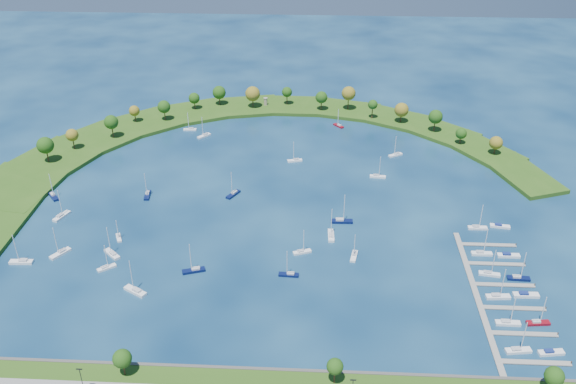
{
  "coord_description": "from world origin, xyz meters",
  "views": [
    {
      "loc": [
        17.84,
        -241.47,
        146.44
      ],
      "look_at": [
        5.0,
        5.0,
        4.0
      ],
      "focal_mm": 38.38,
      "sensor_mm": 36.0,
      "label": 1
    }
  ],
  "objects_px": {
    "docked_boat_10": "(477,227)",
    "docked_boat_0": "(518,350)",
    "docked_boat_11": "(500,226)",
    "moored_boat_9": "(119,237)",
    "docked_boat_9": "(508,255)",
    "moored_boat_2": "(147,194)",
    "docked_boat_4": "(498,296)",
    "moored_boat_17": "(378,176)",
    "dock_system": "(496,296)",
    "moored_boat_20": "(135,290)",
    "moored_boat_19": "(204,135)",
    "moored_boat_10": "(61,216)",
    "docked_boat_5": "(526,295)",
    "harbor_tower": "(266,101)",
    "docked_boat_2": "(508,322)",
    "moored_boat_3": "(339,125)",
    "moored_boat_21": "(190,129)",
    "docked_boat_7": "(518,278)",
    "moored_boat_18": "(60,253)",
    "moored_boat_12": "(396,154)",
    "moored_boat_15": "(53,196)",
    "moored_boat_7": "(289,274)",
    "moored_boat_8": "(194,270)",
    "moored_boat_5": "(331,235)",
    "docked_boat_6": "(489,273)",
    "docked_boat_3": "(538,322)",
    "moored_boat_1": "(302,251)",
    "moored_boat_4": "(342,221)",
    "moored_boat_13": "(112,253)",
    "moored_boat_16": "(354,255)",
    "moored_boat_0": "(106,267)",
    "docked_boat_1": "(551,352)",
    "moored_boat_11": "(295,160)",
    "moored_boat_14": "(233,194)"
  },
  "relations": [
    {
      "from": "moored_boat_2",
      "to": "docked_boat_7",
      "type": "relative_size",
      "value": 1.0
    },
    {
      "from": "moored_boat_0",
      "to": "moored_boat_17",
      "type": "relative_size",
      "value": 0.95
    },
    {
      "from": "moored_boat_15",
      "to": "docked_boat_4",
      "type": "height_order",
      "value": "docked_boat_4"
    },
    {
      "from": "moored_boat_16",
      "to": "docked_boat_7",
      "type": "height_order",
      "value": "docked_boat_7"
    },
    {
      "from": "docked_boat_4",
      "to": "docked_boat_10",
      "type": "distance_m",
      "value": 46.28
    },
    {
      "from": "moored_boat_0",
      "to": "docked_boat_2",
      "type": "height_order",
      "value": "docked_boat_2"
    },
    {
      "from": "docked_boat_11",
      "to": "moored_boat_9",
      "type": "bearing_deg",
      "value": -165.79
    },
    {
      "from": "moored_boat_12",
      "to": "dock_system",
      "type": "bearing_deg",
      "value": 72.55
    },
    {
      "from": "dock_system",
      "to": "moored_boat_20",
      "type": "distance_m",
      "value": 133.4
    },
    {
      "from": "docked_boat_7",
      "to": "moored_boat_18",
      "type": "bearing_deg",
      "value": -179.4
    },
    {
      "from": "docked_boat_10",
      "to": "docked_boat_0",
      "type": "bearing_deg",
      "value": -92.89
    },
    {
      "from": "moored_boat_8",
      "to": "moored_boat_17",
      "type": "xyz_separation_m",
      "value": [
        77.07,
        80.74,
        -0.04
      ]
    },
    {
      "from": "docked_boat_2",
      "to": "moored_boat_19",
      "type": "bearing_deg",
      "value": 132.18
    },
    {
      "from": "moored_boat_12",
      "to": "docked_boat_2",
      "type": "xyz_separation_m",
      "value": [
        25.88,
        -129.25,
        0.03
      ]
    },
    {
      "from": "moored_boat_12",
      "to": "docked_boat_10",
      "type": "height_order",
      "value": "docked_boat_10"
    },
    {
      "from": "moored_boat_3",
      "to": "moored_boat_20",
      "type": "relative_size",
      "value": 0.76
    },
    {
      "from": "moored_boat_12",
      "to": "moored_boat_14",
      "type": "xyz_separation_m",
      "value": [
        -80.64,
        -45.89,
        0.04
      ]
    },
    {
      "from": "moored_boat_20",
      "to": "moored_boat_21",
      "type": "bearing_deg",
      "value": -56.38
    },
    {
      "from": "docked_boat_9",
      "to": "moored_boat_2",
      "type": "bearing_deg",
      "value": 165.31
    },
    {
      "from": "moored_boat_3",
      "to": "docked_boat_5",
      "type": "relative_size",
      "value": 1.13
    },
    {
      "from": "moored_boat_9",
      "to": "moored_boat_19",
      "type": "xyz_separation_m",
      "value": [
        18.67,
        102.86,
        0.07
      ]
    },
    {
      "from": "moored_boat_3",
      "to": "moored_boat_8",
      "type": "xyz_separation_m",
      "value": [
        -58.89,
        -141.95,
        0.07
      ]
    },
    {
      "from": "moored_boat_20",
      "to": "moored_boat_19",
      "type": "bearing_deg",
      "value": -60.22
    },
    {
      "from": "moored_boat_11",
      "to": "docked_boat_2",
      "type": "relative_size",
      "value": 0.9
    },
    {
      "from": "harbor_tower",
      "to": "docked_boat_9",
      "type": "distance_m",
      "value": 187.84
    },
    {
      "from": "dock_system",
      "to": "docked_boat_1",
      "type": "relative_size",
      "value": 9.38
    },
    {
      "from": "moored_boat_1",
      "to": "moored_boat_9",
      "type": "xyz_separation_m",
      "value": [
        -77.46,
        6.44,
        -0.04
      ]
    },
    {
      "from": "moored_boat_13",
      "to": "moored_boat_11",
      "type": "bearing_deg",
      "value": -85.6
    },
    {
      "from": "moored_boat_18",
      "to": "docked_boat_11",
      "type": "bearing_deg",
      "value": 132.67
    },
    {
      "from": "moored_boat_1",
      "to": "moored_boat_4",
      "type": "xyz_separation_m",
      "value": [
        16.59,
        23.85,
        0.09
      ]
    },
    {
      "from": "moored_boat_3",
      "to": "docked_boat_7",
      "type": "bearing_deg",
      "value": 163.8
    },
    {
      "from": "moored_boat_2",
      "to": "moored_boat_15",
      "type": "xyz_separation_m",
      "value": [
        -43.76,
        -3.53,
        0.01
      ]
    },
    {
      "from": "harbor_tower",
      "to": "docked_boat_2",
      "type": "distance_m",
      "value": 216.64
    },
    {
      "from": "moored_boat_10",
      "to": "docked_boat_6",
      "type": "bearing_deg",
      "value": -78.53
    },
    {
      "from": "moored_boat_5",
      "to": "docked_boat_11",
      "type": "xyz_separation_m",
      "value": [
        73.08,
        11.15,
        -0.31
      ]
    },
    {
      "from": "moored_boat_13",
      "to": "docked_boat_11",
      "type": "height_order",
      "value": "moored_boat_13"
    },
    {
      "from": "moored_boat_7",
      "to": "harbor_tower",
      "type": "bearing_deg",
      "value": -79.13
    },
    {
      "from": "moored_boat_0",
      "to": "moored_boat_12",
      "type": "distance_m",
      "value": 161.79
    },
    {
      "from": "moored_boat_8",
      "to": "moored_boat_15",
      "type": "height_order",
      "value": "moored_boat_8"
    },
    {
      "from": "moored_boat_2",
      "to": "moored_boat_1",
      "type": "bearing_deg",
      "value": 54.02
    },
    {
      "from": "harbor_tower",
      "to": "docked_boat_3",
      "type": "xyz_separation_m",
      "value": [
        110.77,
        -191.36,
        -3.51
      ]
    },
    {
      "from": "moored_boat_3",
      "to": "moored_boat_5",
      "type": "distance_m",
      "value": 115.08
    },
    {
      "from": "docked_boat_6",
      "to": "moored_boat_18",
      "type": "bearing_deg",
      "value": -172.2
    },
    {
      "from": "moored_boat_18",
      "to": "moored_boat_15",
      "type": "bearing_deg",
      "value": -122.07
    },
    {
      "from": "moored_boat_17",
      "to": "docked_boat_9",
      "type": "relative_size",
      "value": 1.29
    },
    {
      "from": "moored_boat_9",
      "to": "moored_boat_16",
      "type": "distance_m",
      "value": 98.81
    },
    {
      "from": "moored_boat_13",
      "to": "moored_boat_19",
      "type": "relative_size",
      "value": 1.07
    },
    {
      "from": "docked_boat_0",
      "to": "docked_boat_1",
      "type": "bearing_deg",
      "value": -9.77
    },
    {
      "from": "moored_boat_12",
      "to": "docked_boat_7",
      "type": "height_order",
      "value": "docked_boat_7"
    },
    {
      "from": "moored_boat_10",
      "to": "docked_boat_5",
      "type": "height_order",
      "value": "moored_boat_10"
    }
  ]
}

